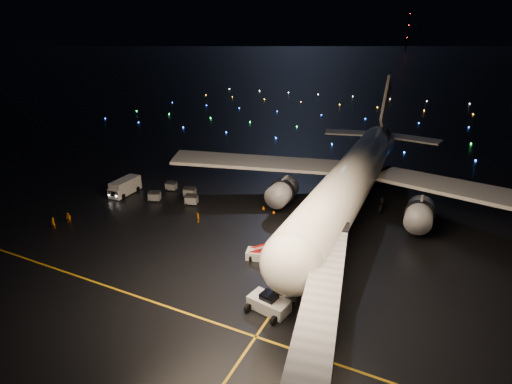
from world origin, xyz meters
The scene contains 20 objects.
ground centered at (0.00, 300.00, 0.00)m, with size 2000.00×2000.00×0.00m, color black.
lane_centre centered at (12.00, 15.00, 0.01)m, with size 0.25×80.00×0.02m, color #CB920D.
lane_cross centered at (-5.00, -10.00, 0.01)m, with size 60.00×0.25×0.02m, color #CB920D.
airliner centered at (13.05, 26.12, 9.27)m, with size 65.46×62.19×18.55m, color white, non-canonical shape.
pushback_tug centered at (11.51, -5.88, 1.00)m, with size 4.21×2.20×2.00m, color silver.
belt_loader centered at (6.95, 3.15, 1.68)m, with size 6.93×1.89×3.36m, color silver, non-canonical shape.
service_truck centered at (-24.65, 12.71, 1.37)m, with size 2.36×7.46×2.75m, color silver.
crew_a centered at (-24.45, -2.47, 0.84)m, with size 0.61×0.40×1.67m, color orange.
crew_b centered at (-23.85, -0.28, 0.85)m, with size 0.83×0.65×1.71m, color orange.
crew_c centered at (-6.55, 8.39, 0.78)m, with size 0.91×0.38×1.56m, color orange.
safety_cone_0 centered at (2.41, 16.46, 0.26)m, with size 0.45×0.45×0.51m, color #EC5C00.
safety_cone_1 centered at (-1.69, 23.70, 0.27)m, with size 0.48×0.48×0.55m, color #EC5C00.
safety_cone_2 centered at (0.28, 17.18, 0.28)m, with size 0.49×0.49×0.55m, color #EC5C00.
safety_cone_3 centered at (-13.78, 33.81, 0.23)m, with size 0.40×0.40×0.46m, color #EC5C00.
radio_mast centered at (-60.00, 740.00, 32.00)m, with size 1.80×1.80×64.00m, color black.
taxiway_lights centered at (0.00, 106.00, 0.18)m, with size 164.00×92.00×0.36m, color black, non-canonical shape.
baggage_cart_0 centered at (-13.56, 16.41, 0.84)m, with size 1.97×1.38×1.68m, color gray.
baggage_cart_1 centered at (-11.37, 13.72, 0.84)m, with size 1.96×1.38×1.67m, color gray.
baggage_cart_2 centered at (-17.93, 12.30, 0.83)m, with size 1.95×1.37×1.66m, color gray.
baggage_cart_3 centered at (-18.45, 17.62, 0.79)m, with size 1.85×1.29×1.57m, color gray.
Camera 1 is at (24.95, -36.86, 26.40)m, focal length 28.00 mm.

